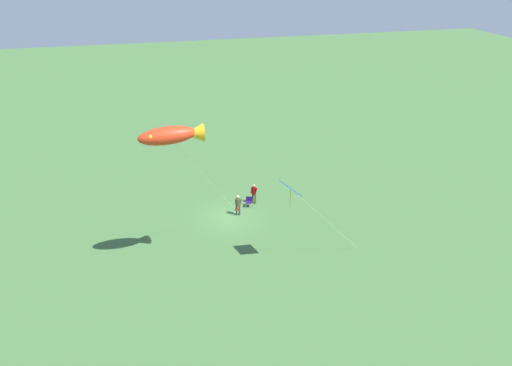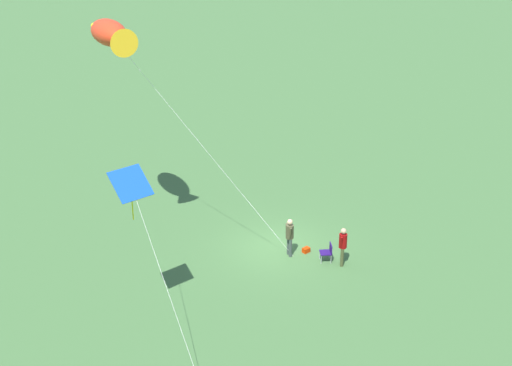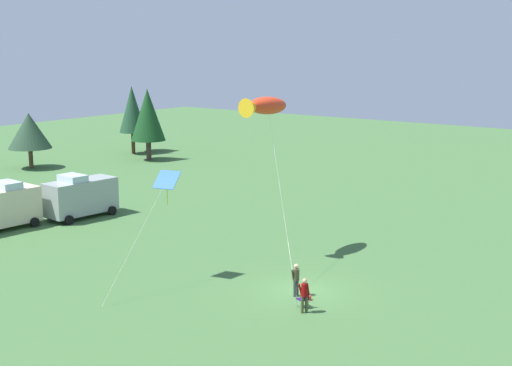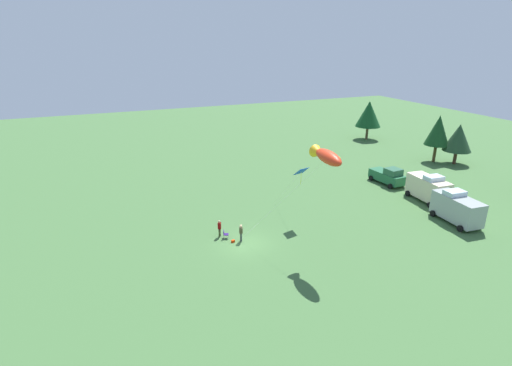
{
  "view_description": "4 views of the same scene",
  "coord_description": "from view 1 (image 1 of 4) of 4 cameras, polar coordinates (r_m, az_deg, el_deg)",
  "views": [
    {
      "loc": [
        6.65,
        33.58,
        19.37
      ],
      "look_at": [
        -1.33,
        3.26,
        4.33
      ],
      "focal_mm": 35.0,
      "sensor_mm": 36.0,
      "label": 1
    },
    {
      "loc": [
        -24.26,
        13.18,
        15.58
      ],
      "look_at": [
        -2.47,
        2.31,
        4.63
      ],
      "focal_mm": 50.0,
      "sensor_mm": 36.0,
      "label": 2
    },
    {
      "loc": [
        -30.32,
        -19.26,
        12.89
      ],
      "look_at": [
        -2.88,
        0.87,
        6.2
      ],
      "focal_mm": 50.0,
      "sensor_mm": 36.0,
      "label": 3
    },
    {
      "loc": [
        31.24,
        -11.96,
        18.32
      ],
      "look_at": [
        -3.53,
        2.55,
        4.64
      ],
      "focal_mm": 28.0,
      "sensor_mm": 36.0,
      "label": 4
    }
  ],
  "objects": [
    {
      "name": "ground_plane",
      "position": [
        39.33,
        -3.1,
        -3.91
      ],
      "size": [
        160.0,
        160.0,
        0.0
      ],
      "primitive_type": "plane",
      "color": "#3E6636"
    },
    {
      "name": "person_kite_flyer",
      "position": [
        39.11,
        -2.07,
        -2.37
      ],
      "size": [
        0.56,
        0.38,
        1.74
      ],
      "rotation": [
        0.0,
        0.0,
        1.45
      ],
      "color": "#384440",
      "rests_on": "ground"
    },
    {
      "name": "folding_chair",
      "position": [
        40.64,
        -0.84,
        -2.06
      ],
      "size": [
        0.63,
        0.63,
        0.82
      ],
      "rotation": [
        0.0,
        0.0,
        1.18
      ],
      "color": "#241058",
      "rests_on": "ground"
    },
    {
      "name": "person_spectator",
      "position": [
        40.84,
        -0.24,
        -1.06
      ],
      "size": [
        0.54,
        0.5,
        1.74
      ],
      "rotation": [
        0.0,
        0.0,
        0.95
      ],
      "color": "#404626",
      "rests_on": "ground"
    },
    {
      "name": "backpack_on_grass",
      "position": [
        40.24,
        -2.15,
        -2.99
      ],
      "size": [
        0.29,
        0.37,
        0.22
      ],
      "primitive_type": "cube",
      "rotation": [
        0.0,
        0.0,
        4.97
      ],
      "color": "red",
      "rests_on": "ground"
    },
    {
      "name": "kite_large_fish",
      "position": [
        29.92,
        -9.37,
        5.43
      ],
      "size": [
        7.38,
        6.47,
        9.84
      ],
      "color": "red",
      "rests_on": "ground"
    },
    {
      "name": "kite_diamond_blue",
      "position": [
        31.26,
        4.07,
        -0.75
      ],
      "size": [
        5.99,
        1.45,
        6.03
      ],
      "color": "blue",
      "rests_on": "ground"
    }
  ]
}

